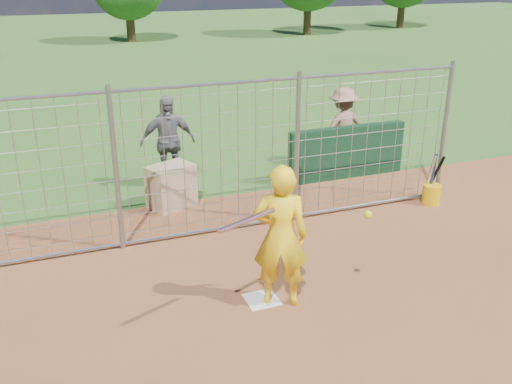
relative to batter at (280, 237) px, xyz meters
name	(u,v)px	position (x,y,z in m)	size (l,w,h in m)	color
ground	(256,293)	(-0.20, 0.32, -0.97)	(100.00, 100.00, 0.00)	#2D591E
home_plate	(262,300)	(-0.20, 0.12, -0.96)	(0.43, 0.43, 0.02)	silver
dugout_wall	(347,152)	(3.20, 3.92, -0.42)	(2.60, 0.20, 1.10)	#11381E
batter	(280,237)	(0.00, 0.00, 0.00)	(0.71, 0.46, 1.94)	yellow
bystander_b	(168,142)	(-0.39, 4.72, -0.03)	(1.10, 0.46, 1.87)	#5C5D61
bystander_c	(342,127)	(3.49, 4.67, -0.10)	(1.13, 0.65, 1.74)	#9A6954
equipment_bin	(171,186)	(-0.59, 3.69, -0.57)	(0.80, 0.55, 0.80)	tan
equipment_in_play	(278,219)	(-0.21, -0.39, 0.45)	(1.96, 0.44, 0.17)	silver
bucket_with_bats	(431,192)	(3.98, 2.07, -0.72)	(0.34, 0.40, 0.98)	#DCAC0B
backstop_fence	(212,162)	(-0.20, 2.32, 0.29)	(9.08, 0.08, 2.60)	gray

